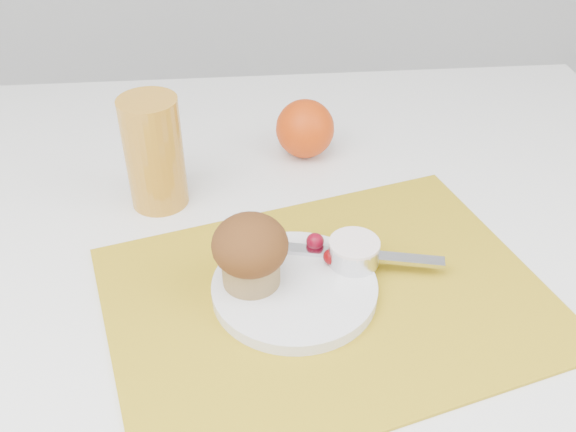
{
  "coord_description": "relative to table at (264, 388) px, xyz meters",
  "views": [
    {
      "loc": [
        -0.02,
        -0.63,
        1.24
      ],
      "look_at": [
        0.03,
        -0.04,
        0.8
      ],
      "focal_mm": 40.0,
      "sensor_mm": 36.0,
      "label": 1
    }
  ],
  "objects": [
    {
      "name": "table",
      "position": [
        0.0,
        0.0,
        0.0
      ],
      "size": [
        1.2,
        0.8,
        0.75
      ],
      "primitive_type": "cube",
      "color": "white",
      "rests_on": "ground"
    },
    {
      "name": "placemat",
      "position": [
        0.07,
        -0.18,
        0.38
      ],
      "size": [
        0.54,
        0.46,
        0.0
      ],
      "primitive_type": "cube",
      "rotation": [
        0.0,
        0.0,
        0.27
      ],
      "color": "gold",
      "rests_on": "table"
    },
    {
      "name": "plate",
      "position": [
        0.03,
        -0.17,
        0.39
      ],
      "size": [
        0.19,
        0.19,
        0.01
      ],
      "primitive_type": "cylinder",
      "rotation": [
        0.0,
        0.0,
        -0.04
      ],
      "color": "white",
      "rests_on": "placemat"
    },
    {
      "name": "ramekin",
      "position": [
        0.1,
        -0.14,
        0.41
      ],
      "size": [
        0.06,
        0.06,
        0.02
      ],
      "primitive_type": "cylinder",
      "rotation": [
        0.0,
        0.0,
        0.03
      ],
      "color": "silver",
      "rests_on": "plate"
    },
    {
      "name": "cream",
      "position": [
        0.1,
        -0.14,
        0.42
      ],
      "size": [
        0.06,
        0.06,
        0.01
      ],
      "primitive_type": "cylinder",
      "rotation": [
        0.0,
        0.0,
        -0.06
      ],
      "color": "white",
      "rests_on": "ramekin"
    },
    {
      "name": "raspberry_near",
      "position": [
        0.06,
        -0.11,
        0.4
      ],
      "size": [
        0.02,
        0.02,
        0.02
      ],
      "primitive_type": "ellipsoid",
      "color": "#4F020F",
      "rests_on": "plate"
    },
    {
      "name": "raspberry_far",
      "position": [
        0.08,
        -0.14,
        0.4
      ],
      "size": [
        0.02,
        0.02,
        0.02
      ],
      "primitive_type": "ellipsoid",
      "color": "#4F0204",
      "rests_on": "plate"
    },
    {
      "name": "butter_knife",
      "position": [
        0.11,
        -0.13,
        0.4
      ],
      "size": [
        0.2,
        0.06,
        0.01
      ],
      "primitive_type": "cube",
      "rotation": [
        0.0,
        0.0,
        -0.23
      ],
      "color": "silver",
      "rests_on": "plate"
    },
    {
      "name": "orange",
      "position": [
        0.08,
        0.12,
        0.42
      ],
      "size": [
        0.08,
        0.08,
        0.08
      ],
      "primitive_type": "sphere",
      "color": "#D23E07",
      "rests_on": "table"
    },
    {
      "name": "juice_glass",
      "position": [
        -0.13,
        0.02,
        0.45
      ],
      "size": [
        0.09,
        0.09,
        0.15
      ],
      "primitive_type": "cylinder",
      "rotation": [
        0.0,
        0.0,
        0.31
      ],
      "color": "#C68625",
      "rests_on": "table"
    },
    {
      "name": "muffin",
      "position": [
        -0.01,
        -0.16,
        0.44
      ],
      "size": [
        0.08,
        0.08,
        0.08
      ],
      "color": "#9D7E4C",
      "rests_on": "plate"
    }
  ]
}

